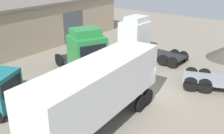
{
  "coord_description": "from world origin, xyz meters",
  "views": [
    {
      "loc": [
        -15.4,
        -7.96,
        8.8
      ],
      "look_at": [
        -0.89,
        2.94,
        1.6
      ],
      "focal_mm": 42.0,
      "sensor_mm": 36.0,
      "label": 1
    }
  ],
  "objects": [
    {
      "name": "tractor_unit_white",
      "position": [
        6.73,
        5.27,
        1.84
      ],
      "size": [
        2.89,
        6.83,
        3.93
      ],
      "rotation": [
        0.0,
        0.0,
        1.51
      ],
      "color": "silver",
      "rests_on": "ground_plane"
    },
    {
      "name": "tractor_unit_green",
      "position": [
        -0.87,
        5.63,
        1.99
      ],
      "size": [
        4.83,
        6.59,
        4.21
      ],
      "rotation": [
        0.0,
        0.0,
        -2.0
      ],
      "color": "#28843D",
      "rests_on": "ground_plane"
    },
    {
      "name": "warehouse_building",
      "position": [
        0.0,
        17.08,
        2.46
      ],
      "size": [
        29.05,
        6.66,
        4.9
      ],
      "color": "tan",
      "rests_on": "ground_plane"
    },
    {
      "name": "ground_plane",
      "position": [
        0.0,
        0.0,
        0.0
      ],
      "size": [
        60.0,
        60.0,
        0.0
      ],
      "primitive_type": "plane",
      "color": "gray"
    },
    {
      "name": "container_trailer_red",
      "position": [
        -5.59,
        0.29,
        2.53
      ],
      "size": [
        9.6,
        3.06,
        3.96
      ],
      "rotation": [
        0.0,
        0.0,
        -3.08
      ],
      "color": "silver",
      "rests_on": "ground_plane"
    }
  ]
}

